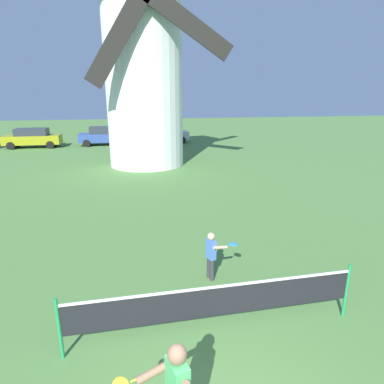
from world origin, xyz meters
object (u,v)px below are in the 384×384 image
player_far (212,253)px  parked_car_blue (104,136)px  tennis_net (216,302)px  windmill (143,57)px  parked_car_silver (165,134)px  parked_car_mustard (33,138)px

player_far → parked_car_blue: bearing=98.7°
tennis_net → player_far: bearing=76.9°
windmill → tennis_net: windmill is taller
parked_car_blue → parked_car_silver: bearing=3.5°
windmill → parked_car_silver: 11.14m
player_far → tennis_net: bearing=-103.1°
parked_car_blue → parked_car_mustard: bearing=-176.9°
tennis_net → parked_car_blue: size_ratio=1.22×
windmill → parked_car_blue: (-2.99, 9.16, -5.39)m
windmill → parked_car_blue: 11.04m
windmill → player_far: bearing=-87.9°
player_far → parked_car_blue: (-3.47, 22.59, 0.16)m
tennis_net → parked_car_blue: 24.59m
tennis_net → player_far: size_ratio=4.49×
player_far → parked_car_silver: bearing=85.5°
windmill → parked_car_mustard: size_ratio=3.06×
parked_car_blue → parked_car_silver: same height
player_far → parked_car_silver: parked_car_silver is taller
windmill → parked_car_mustard: bearing=134.3°
tennis_net → parked_car_silver: size_ratio=1.21×
player_far → parked_car_silver: 22.98m
windmill → parked_car_mustard: 13.50m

